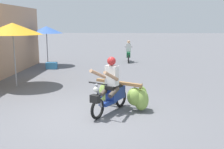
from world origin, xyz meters
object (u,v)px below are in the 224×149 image
market_umbrella_near_shop (46,30)px  produce_crate (52,66)px  motorbike_main_loaded (121,93)px  motorbike_distant_ahead_left (128,53)px  market_umbrella_further_along (13,29)px

market_umbrella_near_shop → produce_crate: bearing=-63.3°
motorbike_main_loaded → motorbike_distant_ahead_left: motorbike_main_loaded is taller
market_umbrella_further_along → produce_crate: market_umbrella_further_along is taller
market_umbrella_further_along → produce_crate: size_ratio=4.45×
motorbike_main_loaded → market_umbrella_further_along: bearing=148.3°
market_umbrella_further_along → market_umbrella_near_shop: bearing=93.0°
market_umbrella_near_shop → market_umbrella_further_along: market_umbrella_further_along is taller
motorbike_main_loaded → produce_crate: bearing=120.7°
motorbike_main_loaded → market_umbrella_further_along: size_ratio=0.81×
motorbike_main_loaded → market_umbrella_near_shop: market_umbrella_near_shop is taller
market_umbrella_further_along → produce_crate: (0.25, 4.08, -2.09)m
market_umbrella_further_along → motorbike_main_loaded: bearing=-31.7°
motorbike_distant_ahead_left → market_umbrella_further_along: 8.40m
motorbike_distant_ahead_left → produce_crate: size_ratio=2.89×
motorbike_main_loaded → produce_crate: size_ratio=3.63×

